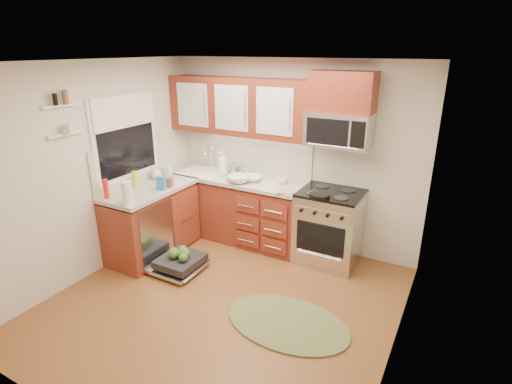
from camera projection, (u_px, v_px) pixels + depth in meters
The scene contains 38 objects.
floor at pixel (223, 303), 4.34m from camera, with size 3.50×3.50×0.00m, color brown.
ceiling at pixel (215, 62), 3.49m from camera, with size 3.50×3.50×0.00m, color white.
wall_back at pixel (292, 156), 5.36m from camera, with size 3.50×0.04×2.50m, color beige.
wall_front at pixel (63, 282), 2.47m from camera, with size 3.50×0.04×2.50m, color beige.
wall_left at pixel (96, 171), 4.71m from camera, with size 0.04×3.50×2.50m, color beige.
wall_right at pixel (406, 233), 3.13m from camera, with size 0.04×3.50×2.50m, color beige.
base_cabinet_back at pixel (235, 210), 5.72m from camera, with size 2.05×0.60×0.85m, color #602415.
base_cabinet_left at pixel (152, 223), 5.29m from camera, with size 0.60×1.25×0.85m, color #602415.
countertop_back at pixel (234, 178), 5.55m from camera, with size 2.07×0.64×0.05m, color #A7A199.
countertop_left at pixel (150, 190), 5.12m from camera, with size 0.64×1.27×0.05m, color #A7A199.
backsplash_back at pixel (245, 152), 5.69m from camera, with size 2.05×0.02×0.57m, color #AFAB9D.
backsplash_left at pixel (130, 163), 5.15m from camera, with size 0.02×1.25×0.57m, color #AFAB9D.
upper_cabinets at pixel (238, 106), 5.33m from camera, with size 2.05×0.35×0.75m, color #602415, non-canonical shape.
cabinet_over_mw at pixel (342, 92), 4.60m from camera, with size 0.76×0.35×0.47m, color #602415.
range at pixel (329, 227), 5.05m from camera, with size 0.76×0.64×0.95m, color silver, non-canonical shape.
microwave at pixel (339, 130), 4.73m from camera, with size 0.76×0.38×0.40m, color silver, non-canonical shape.
sink at pixel (203, 180), 5.80m from camera, with size 0.62×0.50×0.26m, color white, non-canonical shape.
dishwasher at pixel (178, 263), 4.95m from camera, with size 0.70×0.60×0.20m, color silver, non-canonical shape.
window at pixel (126, 138), 5.01m from camera, with size 0.03×1.05×1.05m, color white, non-canonical shape.
window_blind at pixel (124, 111), 4.88m from camera, with size 0.02×0.96×0.40m, color white.
shelf_upper at pixel (60, 106), 4.13m from camera, with size 0.04×0.40×0.03m, color white.
shelf_lower at pixel (65, 134), 4.23m from camera, with size 0.04×0.40×0.03m, color white.
rug at pixel (287, 323), 4.01m from camera, with size 1.29×0.84×0.02m, color olive, non-canonical shape.
skillet at pixel (320, 196), 4.70m from camera, with size 0.24×0.24×0.04m, color black.
stock_pot at pixel (236, 169), 5.68m from camera, with size 0.22×0.22×0.13m, color silver.
cutting_board at pixel (287, 192), 4.95m from camera, with size 0.26×0.17×0.02m, color tan.
canister at pixel (245, 171), 5.51m from camera, with size 0.11×0.11×0.18m, color silver.
paper_towel_roll at pixel (127, 193), 4.53m from camera, with size 0.13×0.13×0.27m, color white.
mustard_bottle at pixel (135, 179), 5.11m from camera, with size 0.07×0.07×0.21m, color yellow.
red_bottle at pixel (106, 189), 4.72m from camera, with size 0.06×0.06×0.23m, color red.
wooden_box at pixel (168, 182), 5.12m from camera, with size 0.13×0.09×0.13m, color brown.
blue_carton at pixel (161, 183), 5.01m from camera, with size 0.11×0.07×0.18m, color blue.
bowl_a at pixel (251, 178), 5.36m from camera, with size 0.28×0.28×0.07m, color #999999.
bowl_b at pixel (238, 179), 5.29m from camera, with size 0.31×0.31×0.10m, color #999999.
cup at pixel (283, 180), 5.24m from camera, with size 0.13×0.13×0.10m, color #999999.
soap_bottle_a at pixel (222, 164), 5.56m from camera, with size 0.13×0.13×0.34m, color #999999.
soap_bottle_b at pixel (168, 169), 5.57m from camera, with size 0.08×0.09×0.19m, color #999999.
soap_bottle_c at pixel (156, 172), 5.43m from camera, with size 0.14×0.14×0.19m, color #999999.
Camera 1 is at (2.08, -3.04, 2.62)m, focal length 28.00 mm.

